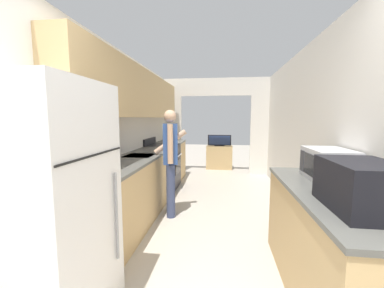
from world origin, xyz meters
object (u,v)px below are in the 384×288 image
(microwave, at_px, (328,164))
(tv_cabinet, at_px, (219,157))
(suitcase, at_px, (362,186))
(range_oven, at_px, (163,166))
(person, at_px, (170,160))
(knife, at_px, (169,142))
(refrigerator, at_px, (47,209))
(television, at_px, (219,141))

(microwave, xyz_separation_m, tv_cabinet, (-1.06, 4.56, -0.72))
(suitcase, relative_size, tv_cabinet, 0.76)
(range_oven, height_order, person, person)
(knife, bearing_deg, range_oven, -68.31)
(person, xyz_separation_m, suitcase, (1.63, -1.87, 0.21))
(suitcase, xyz_separation_m, tv_cabinet, (-0.95, 5.30, -0.73))
(person, relative_size, tv_cabinet, 2.15)
(person, xyz_separation_m, microwave, (1.74, -1.13, 0.20))
(knife, bearing_deg, person, -54.29)
(refrigerator, distance_m, television, 5.50)
(refrigerator, relative_size, range_oven, 1.64)
(range_oven, bearing_deg, television, 59.83)
(refrigerator, distance_m, tv_cabinet, 5.56)
(person, bearing_deg, knife, 1.41)
(microwave, relative_size, tv_cabinet, 0.68)
(range_oven, relative_size, tv_cabinet, 1.42)
(person, bearing_deg, tv_cabinet, -23.48)
(suitcase, xyz_separation_m, knife, (-2.10, 3.81, -0.15))
(microwave, bearing_deg, suitcase, -98.27)
(range_oven, bearing_deg, person, -71.28)
(range_oven, height_order, suitcase, suitcase)
(range_oven, distance_m, suitcase, 3.94)
(refrigerator, bearing_deg, microwave, 21.86)
(person, height_order, television, person)
(range_oven, relative_size, television, 1.58)
(tv_cabinet, bearing_deg, knife, -127.64)
(person, xyz_separation_m, television, (0.68, 3.39, -0.03))
(refrigerator, relative_size, knife, 5.82)
(range_oven, bearing_deg, suitcase, -57.27)
(knife, bearing_deg, tv_cabinet, 74.36)
(suitcase, bearing_deg, knife, 118.89)
(person, bearing_deg, microwave, -135.34)
(microwave, height_order, television, microwave)
(suitcase, distance_m, television, 5.35)
(suitcase, height_order, television, suitcase)
(knife, bearing_deg, microwave, -32.25)
(range_oven, bearing_deg, knife, 89.69)
(person, xyz_separation_m, tv_cabinet, (0.68, 3.44, -0.52))
(suitcase, xyz_separation_m, television, (-0.95, 5.26, -0.24))
(tv_cabinet, bearing_deg, suitcase, -79.85)
(microwave, bearing_deg, knife, 125.74)
(refrigerator, distance_m, person, 2.04)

